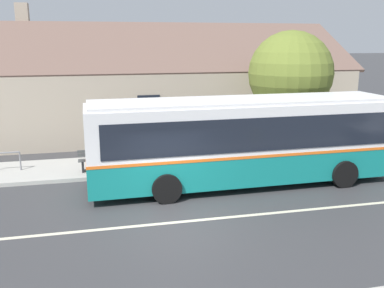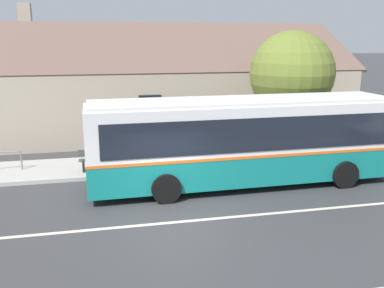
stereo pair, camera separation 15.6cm
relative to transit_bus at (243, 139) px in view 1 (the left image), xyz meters
The scene contains 9 objects.
ground_plane 4.58m from the transit_bus, 136.84° to the right, with size 300.00×300.00×0.00m, color #38383A.
sidewalk_far 4.68m from the transit_bus, 134.98° to the left, with size 60.00×3.00×0.15m, color #ADAAA3.
lane_divider_stripe 4.58m from the transit_bus, 136.84° to the right, with size 60.00×0.16×0.01m, color beige.
community_building 11.86m from the transit_bus, 102.90° to the left, with size 23.67×10.51×7.31m.
transit_bus is the anchor object (origin of this frame).
bench_by_building 5.80m from the transit_bus, 155.15° to the left, with size 1.70×0.51×0.94m.
bench_down_street 3.51m from the transit_bus, 115.83° to the left, with size 1.90×0.51×0.94m.
street_tree_primary 6.04m from the transit_bus, 46.98° to the left, with size 3.96×3.94×5.71m.
bike_rack 9.46m from the transit_bus, 159.99° to the left, with size 1.16×0.06×0.78m.
Camera 1 is at (-2.21, -11.54, 5.25)m, focal length 40.00 mm.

